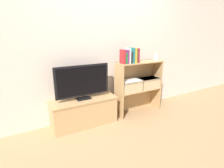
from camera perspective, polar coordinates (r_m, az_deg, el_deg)
The scene contains 19 objects.
ground_plane at distance 2.97m, azimuth 1.33°, elevation -12.14°, with size 16.00×16.00×0.00m, color #A37F56.
wall_back at distance 2.99m, azimuth -2.69°, elevation 12.14°, with size 10.00×0.05×2.40m.
tv_stand at distance 2.85m, azimuth -9.09°, elevation -8.85°, with size 1.02×0.40×0.43m.
tv at distance 2.67m, azimuth -9.55°, elevation 0.88°, with size 0.85×0.14×0.53m.
bookshelf_lower_tier at distance 3.29m, azimuth 7.97°, elevation -4.10°, with size 0.86×0.27×0.44m.
bookshelf_upper_tier at distance 3.16m, azimuth 8.28°, elevation 3.96°, with size 0.86×0.27×0.50m.
book_crimson at distance 2.82m, azimuth 3.46°, elevation 8.87°, with size 0.04×0.12×0.23m.
book_forest at distance 2.84m, azimuth 4.14°, elevation 8.41°, with size 0.03×0.14×0.17m.
book_plum at distance 2.86m, azimuth 4.72°, elevation 8.90°, with size 0.03×0.14×0.22m.
book_ivory at distance 2.87m, azimuth 5.20°, elevation 9.21°, with size 0.02×0.15×0.25m.
book_charcoal at distance 2.90m, azimuth 5.77°, elevation 8.60°, with size 0.04×0.14×0.18m.
book_teal at distance 2.92m, azimuth 6.39°, elevation 9.29°, with size 0.03×0.16×0.25m.
book_mustard at distance 2.94m, azimuth 6.97°, elevation 9.28°, with size 0.03×0.16×0.25m.
book_olive at distance 2.96m, azimuth 7.44°, elevation 8.91°, with size 0.02×0.13×0.21m.
book_maroon at distance 2.97m, azimuth 7.93°, elevation 9.24°, with size 0.04×0.14×0.24m.
baby_monitor at distance 3.31m, azimuth 14.18°, elevation 8.49°, with size 0.05×0.04×0.14m.
storage_basket_left at distance 3.04m, azimuth 5.89°, elevation -0.49°, with size 0.39×0.24×0.18m.
storage_basket_right at distance 3.28m, azimuth 11.73°, elevation 0.53°, with size 0.39×0.24×0.18m.
laptop at distance 3.01m, azimuth 5.94°, elevation 1.19°, with size 0.35×0.22×0.02m.
Camera 1 is at (-1.35, -2.24, 1.41)m, focal length 28.00 mm.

